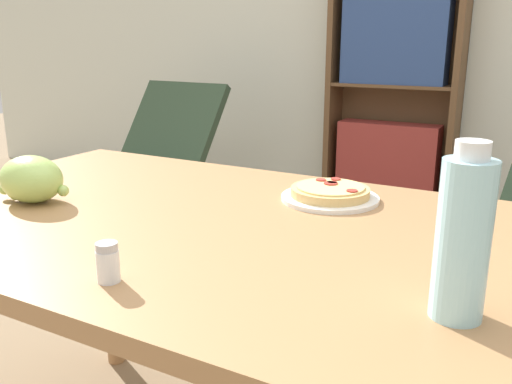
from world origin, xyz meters
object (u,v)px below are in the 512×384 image
salt_shaker (108,262)px  bookshelf (392,98)px  grape_bunch (31,179)px  drink_bottle (463,238)px  lounge_chair_near (154,188)px  pizza_on_plate (330,194)px

salt_shaker → bookshelf: 2.75m
grape_bunch → drink_bottle: 0.95m
grape_bunch → bookshelf: bearing=86.5°
drink_bottle → lounge_chair_near: (-1.92, 1.69, -0.60)m
salt_shaker → lounge_chair_near: 2.39m
grape_bunch → salt_shaker: size_ratio=2.81×
drink_bottle → grape_bunch: bearing=174.3°
pizza_on_plate → salt_shaker: bearing=-103.4°
pizza_on_plate → salt_shaker: (-0.14, -0.58, 0.02)m
drink_bottle → bookshelf: size_ratio=0.14×
lounge_chair_near → salt_shaker: bearing=-49.3°
pizza_on_plate → lounge_chair_near: size_ratio=0.26×
drink_bottle → salt_shaker: (-0.49, -0.14, -0.08)m
salt_shaker → bookshelf: bookshelf is taller
grape_bunch → salt_shaker: grape_bunch is taller
drink_bottle → salt_shaker: size_ratio=3.79×
pizza_on_plate → drink_bottle: bearing=-51.2°
grape_bunch → lounge_chair_near: lounge_chair_near is taller
salt_shaker → bookshelf: size_ratio=0.04×
grape_bunch → drink_bottle: bearing=-5.7°
drink_bottle → bookshelf: 2.71m
grape_bunch → salt_shaker: 0.52m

